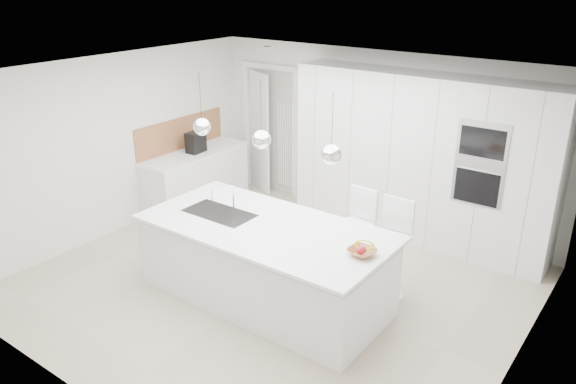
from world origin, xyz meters
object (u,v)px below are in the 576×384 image
Objects in this scene: island_base at (264,265)px; bar_stool_left at (356,238)px; espresso_machine at (196,142)px; fruit_bowl at (362,252)px; bar_stool_right at (390,252)px.

bar_stool_left is (0.65, 0.95, 0.15)m from island_base.
bar_stool_left is at bearing 55.73° from island_base.
island_base is at bearing -35.39° from espresso_machine.
fruit_bowl is at bearing -52.05° from bar_stool_left.
espresso_machine is at bearing 158.79° from fruit_bowl.
fruit_bowl is 0.85m from bar_stool_right.
island_base is at bearing -142.85° from bar_stool_right.
bar_stool_right reaches higher than bar_stool_left.
espresso_machine is at bearing 175.89° from bar_stool_left.
bar_stool_right is at bearing 94.43° from fruit_bowl.
island_base is at bearing -118.26° from bar_stool_left.
island_base is 8.78× the size of espresso_machine.
bar_stool_left is at bearing -14.59° from espresso_machine.
island_base is 3.02m from espresso_machine.
fruit_bowl reaches higher than island_base.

